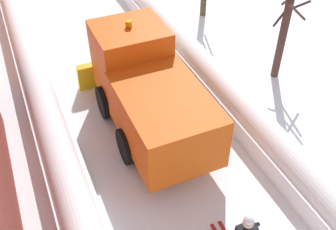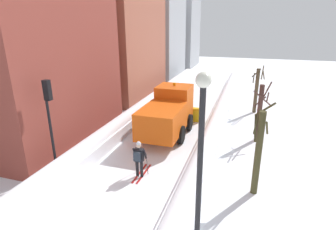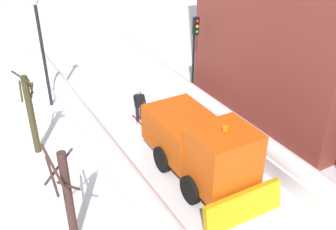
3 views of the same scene
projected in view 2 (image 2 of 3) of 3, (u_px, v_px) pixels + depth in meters
The scene contains 12 objects.
ground_plane at pixel (173, 127), 18.90m from camera, with size 80.00×80.00×0.00m, color white.
snowbank_left at pixel (134, 115), 19.52m from camera, with size 1.10×36.00×1.22m.
snowbank_right at pixel (215, 125), 17.94m from camera, with size 1.10×36.00×1.09m.
building_brick_mid at pixel (112, 31), 25.83m from camera, with size 7.61×9.98×12.21m.
building_tower_distant at pixel (171, 33), 43.88m from camera, with size 8.38×7.28×10.41m.
plow_truck at pixel (168, 113), 17.22m from camera, with size 3.20×5.98×3.12m.
skier at pixel (139, 158), 12.54m from camera, with size 0.62×1.80×1.81m.
traffic_light_pole at pixel (50, 111), 12.04m from camera, with size 0.28×0.42×4.57m.
street_lamp at pixel (200, 154), 7.22m from camera, with size 0.40×0.40×5.81m.
bare_tree_near at pixel (258, 151), 11.05m from camera, with size 0.76×0.80×4.04m.
bare_tree_mid at pixel (260, 111), 16.24m from camera, with size 1.10×1.15×3.76m.
bare_tree_far at pixel (257, 89), 21.32m from camera, with size 1.03×1.25×3.83m.
Camera 2 is at (4.81, -6.93, 6.95)m, focal length 29.12 mm.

